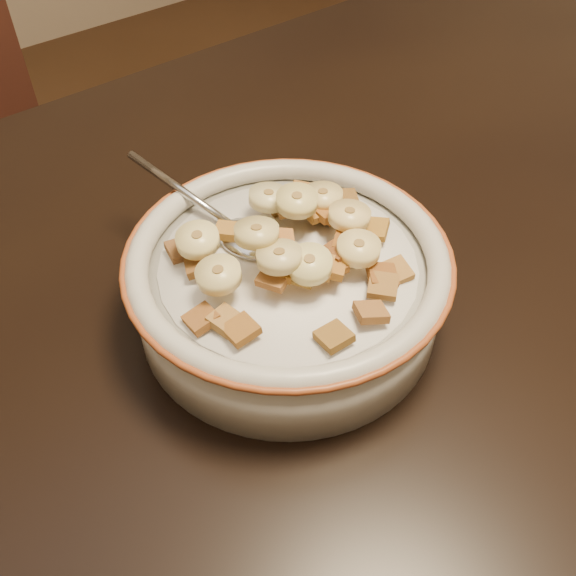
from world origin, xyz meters
TOP-DOWN VIEW (x-y plane):
  - table at (0.00, 0.00)m, footprint 1.40×0.90m
  - cereal_bowl at (-0.03, 0.03)m, footprint 0.23×0.23m
  - milk at (-0.03, 0.03)m, footprint 0.19×0.19m
  - spoon at (-0.04, 0.06)m, footprint 0.05×0.06m
  - cereal_square_0 at (-0.00, -0.04)m, footprint 0.03×0.03m
  - cereal_square_1 at (0.00, -0.03)m, footprint 0.03×0.03m
  - cereal_square_2 at (-0.02, -0.01)m, footprint 0.03×0.03m
  - cereal_square_3 at (-0.03, 0.00)m, footprint 0.02×0.02m
  - cereal_square_4 at (-0.09, 0.06)m, footprint 0.03×0.03m
  - cereal_square_5 at (-0.06, -0.05)m, footprint 0.02×0.02m
  - cereal_square_6 at (-0.04, -0.00)m, footprint 0.03×0.03m
  - cereal_square_7 at (-0.05, 0.01)m, footprint 0.03×0.03m
  - cereal_square_8 at (0.02, 0.08)m, footprint 0.03×0.03m
  - cereal_square_9 at (-0.10, -0.01)m, footprint 0.02×0.02m
  - cereal_square_10 at (0.02, 0.05)m, footprint 0.02×0.02m
  - cereal_square_11 at (-0.01, 0.00)m, footprint 0.02×0.02m
  - cereal_square_12 at (-0.04, 0.03)m, footprint 0.03×0.03m
  - cereal_square_13 at (-0.03, -0.05)m, footprint 0.03×0.03m
  - cereal_square_14 at (-0.12, 0.02)m, footprint 0.02×0.02m
  - cereal_square_15 at (0.02, 0.04)m, footprint 0.02×0.02m
  - cereal_square_16 at (0.03, 0.06)m, footprint 0.03×0.03m
  - cereal_square_17 at (0.04, 0.05)m, footprint 0.03×0.03m
  - cereal_square_18 at (-0.00, 0.08)m, footprint 0.02×0.02m
  - cereal_square_19 at (-0.06, 0.01)m, footprint 0.03×0.03m
  - cereal_square_20 at (-0.02, -0.01)m, footprint 0.02×0.02m
  - cereal_square_21 at (0.02, 0.04)m, footprint 0.02×0.02m
  - cereal_square_22 at (0.03, 0.07)m, footprint 0.02×0.02m
  - cereal_square_23 at (0.00, 0.00)m, footprint 0.03×0.03m
  - cereal_square_24 at (-0.03, -0.00)m, footprint 0.03×0.03m
  - cereal_square_25 at (-0.05, 0.07)m, footprint 0.03×0.03m
  - cereal_square_26 at (-0.10, 0.00)m, footprint 0.03×0.03m
  - cereal_square_27 at (-0.09, 0.08)m, footprint 0.02×0.02m
  - cereal_square_28 at (0.01, 0.05)m, footprint 0.02×0.02m
  - cereal_square_29 at (-0.01, 0.06)m, footprint 0.03×0.03m
  - cereal_square_30 at (0.03, 0.01)m, footprint 0.03×0.03m
  - cereal_square_31 at (0.02, -0.03)m, footprint 0.02×0.02m
  - banana_slice_0 at (-0.01, 0.08)m, footprint 0.04×0.04m
  - banana_slice_1 at (-0.09, 0.03)m, footprint 0.04×0.04m
  - banana_slice_2 at (-0.01, 0.05)m, footprint 0.03×0.03m
  - banana_slice_3 at (0.00, -0.01)m, footprint 0.04×0.04m
  - banana_slice_4 at (0.02, 0.02)m, footprint 0.03×0.03m
  - banana_slice_5 at (-0.06, 0.03)m, footprint 0.03×0.03m
  - banana_slice_6 at (0.02, 0.05)m, footprint 0.04×0.04m
  - banana_slice_7 at (-0.06, 0.01)m, footprint 0.04×0.04m
  - banana_slice_8 at (-0.08, 0.07)m, footprint 0.04×0.04m
  - banana_slice_9 at (-0.04, -0.01)m, footprint 0.03×0.03m

SIDE VIEW (x-z plane):
  - table at x=0.00m, z-range 0.71..0.75m
  - cereal_bowl at x=-0.03m, z-range 0.75..0.80m
  - milk at x=-0.03m, z-range 0.80..0.81m
  - spoon at x=-0.04m, z-range 0.80..0.82m
  - cereal_square_16 at x=0.03m, z-range 0.81..0.81m
  - cereal_square_31 at x=0.02m, z-range 0.80..0.82m
  - cereal_square_18 at x=0.00m, z-range 0.81..0.81m
  - cereal_square_22 at x=0.03m, z-range 0.81..0.82m
  - cereal_square_8 at x=0.02m, z-range 0.81..0.82m
  - cereal_square_14 at x=-0.12m, z-range 0.81..0.82m
  - cereal_square_26 at x=-0.10m, z-range 0.81..0.82m
  - cereal_square_5 at x=-0.06m, z-range 0.81..0.82m
  - cereal_square_15 at x=0.02m, z-range 0.81..0.82m
  - cereal_square_27 at x=-0.09m, z-range 0.81..0.82m
  - cereal_square_17 at x=0.04m, z-range 0.81..0.82m
  - cereal_square_9 at x=-0.10m, z-range 0.81..0.82m
  - cereal_square_13 at x=-0.03m, z-range 0.81..0.82m
  - cereal_square_1 at x=0.00m, z-range 0.81..0.82m
  - cereal_square_0 at x=0.00m, z-range 0.81..0.82m
  - cereal_square_30 at x=0.03m, z-range 0.81..0.82m
  - cereal_square_4 at x=-0.09m, z-range 0.81..0.82m
  - cereal_square_25 at x=-0.05m, z-range 0.81..0.82m
  - cereal_square_10 at x=0.02m, z-range 0.81..0.82m
  - cereal_square_28 at x=0.01m, z-range 0.81..0.82m
  - cereal_square_21 at x=0.02m, z-range 0.81..0.82m
  - cereal_square_20 at x=-0.02m, z-range 0.82..0.82m
  - cereal_square_23 at x=0.00m, z-range 0.82..0.82m
  - cereal_square_29 at x=-0.01m, z-range 0.82..0.83m
  - cereal_square_11 at x=-0.01m, z-range 0.82..0.83m
  - cereal_square_2 at x=-0.02m, z-range 0.82..0.83m
  - cereal_square_3 at x=-0.03m, z-range 0.82..0.83m
  - banana_slice_6 at x=0.02m, z-range 0.82..0.83m
  - cereal_square_24 at x=-0.03m, z-range 0.82..0.83m
  - cereal_square_19 at x=-0.06m, z-range 0.82..0.83m
  - cereal_square_6 at x=-0.04m, z-range 0.82..0.83m
  - banana_slice_0 at x=-0.01m, z-range 0.82..0.83m
  - cereal_square_7 at x=-0.05m, z-range 0.82..0.83m
  - banana_slice_3 at x=0.00m, z-range 0.82..0.83m
  - banana_slice_1 at x=-0.09m, z-range 0.82..0.83m
  - banana_slice_8 at x=-0.08m, z-range 0.82..0.84m
  - cereal_square_12 at x=-0.04m, z-range 0.82..0.84m
  - banana_slice_4 at x=0.02m, z-range 0.82..0.84m
  - banana_slice_9 at x=-0.04m, z-range 0.82..0.84m
  - banana_slice_7 at x=-0.06m, z-range 0.83..0.84m
  - banana_slice_2 at x=-0.01m, z-range 0.83..0.84m
  - banana_slice_5 at x=-0.06m, z-range 0.83..0.85m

